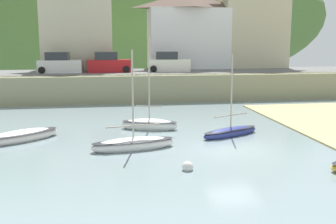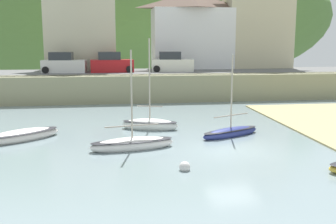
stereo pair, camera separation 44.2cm
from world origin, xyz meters
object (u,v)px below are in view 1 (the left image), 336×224
waterfront_building_left (77,20)px  sailboat_far_left (231,132)px  parked_car_end_of_row (169,63)px  mooring_buoy (188,167)px  waterfront_building_right (253,14)px  waterfront_building_centre (188,30)px  parked_car_by_wall (108,64)px  parked_car_near_slipway (60,64)px  sailboat_nearest_shore (20,137)px  sailboat_white_hull (149,125)px  sailboat_blue_trim (133,144)px

waterfront_building_left → sailboat_far_left: size_ratio=2.08×
parked_car_end_of_row → mooring_buoy: (-2.91, -23.68, -3.06)m
waterfront_building_right → parked_car_end_of_row: bearing=-156.3°
waterfront_building_centre → mooring_buoy: (-5.79, -28.18, -6.40)m
parked_car_end_of_row → waterfront_building_right: bearing=28.5°
sailboat_far_left → mooring_buoy: (-3.75, -5.88, -0.09)m
waterfront_building_centre → sailboat_far_left: size_ratio=1.84×
waterfront_building_centre → mooring_buoy: 29.47m
waterfront_building_centre → parked_car_by_wall: 10.44m
waterfront_building_right → parked_car_near_slipway: waterfront_building_right is taller
parked_car_near_slipway → parked_car_by_wall: (4.51, 0.00, 0.00)m
waterfront_building_left → parked_car_end_of_row: size_ratio=2.37×
sailboat_far_left → parked_car_near_slipway: 21.28m
sailboat_nearest_shore → parked_car_near_slipway: bearing=51.7°
parked_car_near_slipway → parked_car_by_wall: size_ratio=1.00×
waterfront_building_centre → parked_car_by_wall: (-8.80, -4.50, -3.34)m
sailboat_far_left → sailboat_white_hull: size_ratio=0.83×
sailboat_far_left → waterfront_building_right: bearing=40.4°
mooring_buoy → parked_car_by_wall: bearing=97.2°
sailboat_blue_trim → mooring_buoy: size_ratio=10.63×
waterfront_building_centre → sailboat_far_left: bearing=-95.2°
waterfront_building_left → sailboat_white_hull: bearing=-75.0°
sailboat_blue_trim → mooring_buoy: sailboat_blue_trim is taller
sailboat_far_left → parked_car_near_slipway: (-11.28, 17.80, 2.97)m
sailboat_far_left → sailboat_white_hull: (-4.47, 2.48, 0.06)m
waterfront_building_left → mooring_buoy: size_ratio=20.47×
sailboat_white_hull → sailboat_blue_trim: bearing=-89.4°
sailboat_blue_trim → parked_car_near_slipway: sailboat_blue_trim is taller
sailboat_white_hull → mooring_buoy: 8.39m
sailboat_blue_trim → parked_car_by_wall: (-0.96, 19.88, 2.94)m
waterfront_building_centre → mooring_buoy: bearing=-101.6°
sailboat_nearest_shore → parked_car_end_of_row: (11.02, 17.19, 2.96)m
parked_car_end_of_row → sailboat_far_left: bearing=-82.4°
sailboat_far_left → waterfront_building_centre: bearing=58.1°
sailboat_blue_trim → parked_car_end_of_row: bearing=65.0°
waterfront_building_centre → sailboat_white_hull: (-6.51, -19.82, -6.24)m
sailboat_white_hull → parked_car_near_slipway: 17.01m
waterfront_building_left → waterfront_building_right: size_ratio=0.87×
waterfront_building_left → sailboat_blue_trim: size_ratio=1.93×
waterfront_building_left → mooring_buoy: bearing=-77.9°
mooring_buoy → sailboat_far_left: bearing=57.4°
sailboat_far_left → sailboat_nearest_shore: size_ratio=1.08×
sailboat_blue_trim → mooring_buoy: bearing=-72.6°
waterfront_building_left → sailboat_white_hull: 21.74m
waterfront_building_right → sailboat_nearest_shore: size_ratio=2.59×
waterfront_building_left → sailboat_nearest_shore: size_ratio=2.25×
waterfront_building_right → parked_car_end_of_row: (-10.27, -4.50, -5.07)m
sailboat_blue_trim → waterfront_building_left: bearing=88.3°
waterfront_building_right → parked_car_end_of_row: 12.30m
parked_car_end_of_row → sailboat_white_hull: bearing=-98.5°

